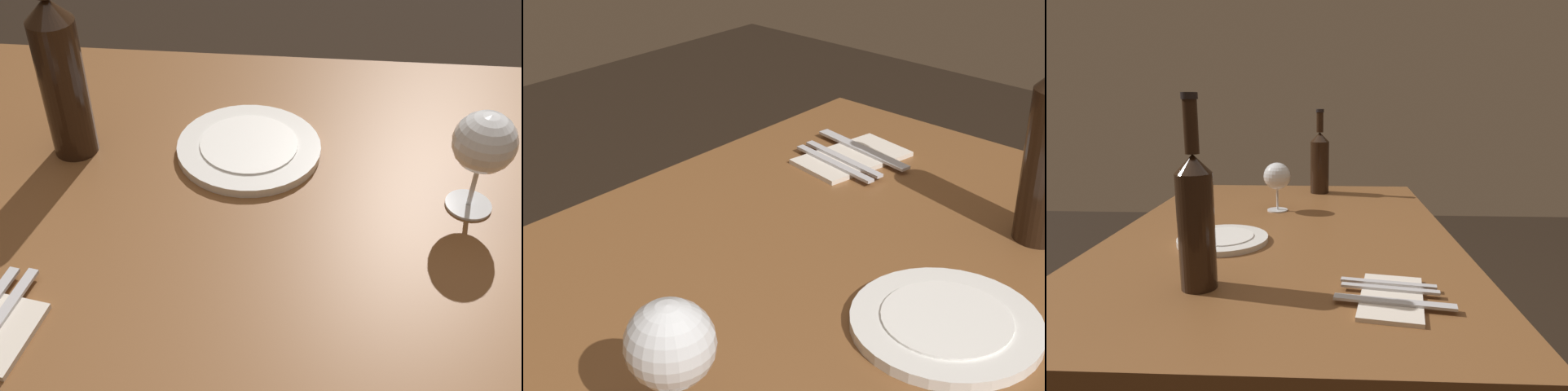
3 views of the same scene
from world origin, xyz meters
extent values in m
cube|color=brown|center=(0.00, 0.00, 0.72)|extent=(1.30, 0.90, 0.04)
cylinder|color=brown|center=(0.58, 0.38, 0.35)|extent=(0.06, 0.06, 0.70)
sphere|color=white|center=(-0.23, -0.04, 0.85)|extent=(0.09, 0.09, 0.09)
cylinder|color=#510A14|center=(-0.23, -0.04, 0.85)|extent=(0.07, 0.07, 0.02)
cylinder|color=white|center=(0.10, -0.14, 0.75)|extent=(0.23, 0.23, 0.01)
cylinder|color=white|center=(0.10, -0.14, 0.76)|extent=(0.15, 0.15, 0.00)
cube|color=silver|center=(0.41, 0.24, 0.74)|extent=(0.21, 0.14, 0.01)
cube|color=silver|center=(0.39, 0.24, 0.75)|extent=(0.04, 0.18, 0.00)
cube|color=silver|center=(0.36, 0.24, 0.75)|extent=(0.04, 0.18, 0.00)
cube|color=silver|center=(0.44, 0.24, 0.75)|extent=(0.05, 0.21, 0.00)
camera|label=1|loc=(0.01, 0.72, 1.39)|focal=46.84mm
camera|label=2|loc=(-0.59, -0.51, 1.30)|focal=54.28mm
camera|label=3|loc=(1.16, 0.12, 1.09)|focal=30.43mm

